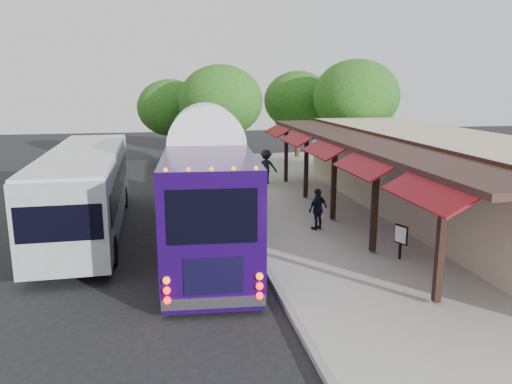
{
  "coord_description": "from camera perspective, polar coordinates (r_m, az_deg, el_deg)",
  "views": [
    {
      "loc": [
        -2.92,
        -14.81,
        5.71
      ],
      "look_at": [
        0.32,
        2.6,
        1.8
      ],
      "focal_mm": 35.0,
      "sensor_mm": 36.0,
      "label": 1
    }
  ],
  "objects": [
    {
      "name": "ground",
      "position": [
        16.14,
        0.58,
        -8.27
      ],
      "size": [
        90.0,
        90.0,
        0.0
      ],
      "primitive_type": "plane",
      "color": "black",
      "rests_on": "ground"
    },
    {
      "name": "sidewalk",
      "position": [
        21.17,
        11.86,
        -3.26
      ],
      "size": [
        10.0,
        40.0,
        0.15
      ],
      "primitive_type": "cube",
      "color": "#9E9B93",
      "rests_on": "ground"
    },
    {
      "name": "curb",
      "position": [
        19.86,
        -1.51,
        -4.04
      ],
      "size": [
        0.2,
        40.0,
        0.16
      ],
      "primitive_type": "cube",
      "color": "gray",
      "rests_on": "ground"
    },
    {
      "name": "station_shelter",
      "position": [
        22.28,
        20.14,
        1.7
      ],
      "size": [
        8.15,
        20.0,
        3.6
      ],
      "color": "tan",
      "rests_on": "ground"
    },
    {
      "name": "coach_bus",
      "position": [
        17.87,
        -5.61,
        0.82
      ],
      "size": [
        3.43,
        12.5,
        3.96
      ],
      "rotation": [
        0.0,
        0.0,
        -0.07
      ],
      "color": "#1F064C",
      "rests_on": "ground"
    },
    {
      "name": "city_bus",
      "position": [
        20.3,
        -18.86,
        0.54
      ],
      "size": [
        2.83,
        11.86,
        3.17
      ],
      "rotation": [
        0.0,
        0.0,
        0.02
      ],
      "color": "gray",
      "rests_on": "ground"
    },
    {
      "name": "ped_a",
      "position": [
        18.89,
        0.54,
        -2.23
      ],
      "size": [
        0.61,
        0.45,
        1.54
      ],
      "primitive_type": "imported",
      "rotation": [
        0.0,
        0.0,
        0.15
      ],
      "color": "black",
      "rests_on": "sidewalk"
    },
    {
      "name": "ped_b",
      "position": [
        20.34,
        -0.29,
        -0.89
      ],
      "size": [
        0.9,
        0.73,
        1.73
      ],
      "primitive_type": "imported",
      "rotation": [
        0.0,
        0.0,
        3.24
      ],
      "color": "black",
      "rests_on": "sidewalk"
    },
    {
      "name": "ped_c",
      "position": [
        19.24,
        7.09,
        -1.95
      ],
      "size": [
        1.01,
        0.82,
        1.61
      ],
      "primitive_type": "imported",
      "rotation": [
        0.0,
        0.0,
        3.68
      ],
      "color": "black",
      "rests_on": "sidewalk"
    },
    {
      "name": "ped_d",
      "position": [
        27.71,
        1.16,
        2.88
      ],
      "size": [
        1.36,
        0.96,
        1.91
      ],
      "primitive_type": "imported",
      "rotation": [
        0.0,
        0.0,
        2.93
      ],
      "color": "black",
      "rests_on": "sidewalk"
    },
    {
      "name": "sign_board",
      "position": [
        16.56,
        16.22,
        -4.88
      ],
      "size": [
        0.24,
        0.49,
        1.14
      ],
      "rotation": [
        0.0,
        0.0,
        0.4
      ],
      "color": "black",
      "rests_on": "sidewalk"
    },
    {
      "name": "tree_left",
      "position": [
        31.98,
        -4.05,
        10.32
      ],
      "size": [
        5.32,
        5.32,
        6.81
      ],
      "color": "#382314",
      "rests_on": "ground"
    },
    {
      "name": "tree_mid",
      "position": [
        37.96,
        4.83,
        10.37
      ],
      "size": [
        5.11,
        5.11,
        6.54
      ],
      "color": "#382314",
      "rests_on": "ground"
    },
    {
      "name": "tree_right",
      "position": [
        33.83,
        11.38,
        10.66
      ],
      "size": [
        5.62,
        5.62,
        7.2
      ],
      "color": "#382314",
      "rests_on": "ground"
    },
    {
      "name": "tree_far",
      "position": [
        35.83,
        -9.72,
        9.46
      ],
      "size": [
        4.64,
        4.64,
        5.94
      ],
      "color": "#382314",
      "rests_on": "ground"
    }
  ]
}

